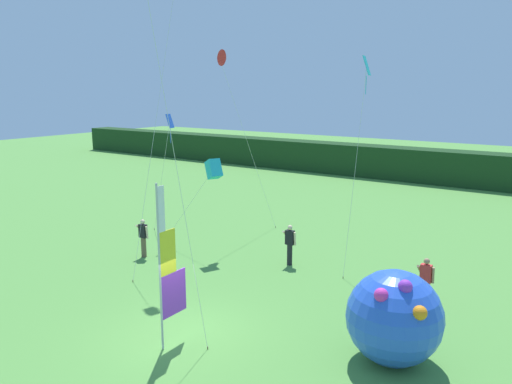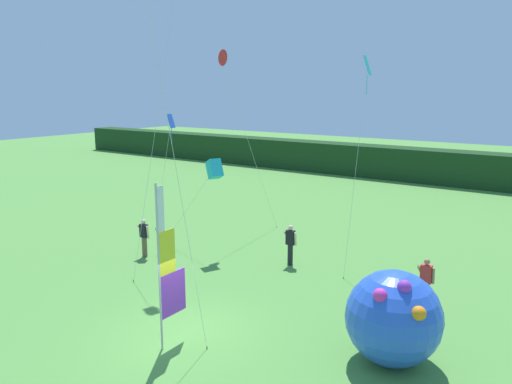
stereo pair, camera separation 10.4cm
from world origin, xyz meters
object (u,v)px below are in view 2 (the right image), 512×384
at_px(banner_flag, 167,269).
at_px(person_near_banner, 426,281).
at_px(inflatable_balloon, 393,318).
at_px(kite_cyan_box_4, 214,169).
at_px(kite_cyan_diamond_1, 366,80).
at_px(kite_blue_diamond_0, 170,129).
at_px(person_far_left, 290,244).
at_px(kite_red_delta_5, 221,58).
at_px(folding_chair, 407,299).
at_px(person_mid_field, 144,237).

height_order(banner_flag, person_near_banner, banner_flag).
xyz_separation_m(banner_flag, inflatable_balloon, (5.53, 2.69, -1.00)).
relative_size(banner_flag, kite_cyan_box_4, 1.12).
relative_size(kite_cyan_diamond_1, kite_cyan_box_4, 1.98).
height_order(banner_flag, kite_cyan_diamond_1, kite_cyan_diamond_1).
relative_size(inflatable_balloon, kite_blue_diamond_0, 0.43).
bearing_deg(person_far_left, kite_blue_diamond_0, 176.74).
height_order(kite_blue_diamond_0, kite_cyan_box_4, kite_blue_diamond_0).
bearing_deg(kite_red_delta_5, kite_cyan_box_4, -58.26).
relative_size(kite_cyan_diamond_1, kite_red_delta_5, 0.94).
bearing_deg(kite_cyan_diamond_1, kite_red_delta_5, 178.05).
bearing_deg(kite_red_delta_5, inflatable_balloon, -31.49).
height_order(kite_cyan_diamond_1, kite_red_delta_5, kite_red_delta_5).
bearing_deg(person_far_left, banner_flag, -85.94).
height_order(folding_chair, kite_cyan_box_4, kite_cyan_box_4).
distance_m(person_near_banner, inflatable_balloon, 3.98).
relative_size(person_far_left, kite_blue_diamond_0, 0.28).
relative_size(person_mid_field, inflatable_balloon, 0.65).
height_order(person_mid_field, kite_red_delta_5, kite_red_delta_5).
bearing_deg(kite_blue_diamond_0, kite_red_delta_5, 35.78).
distance_m(banner_flag, kite_red_delta_5, 12.62).
bearing_deg(kite_blue_diamond_0, person_near_banner, -6.15).
relative_size(person_far_left, folding_chair, 1.91).
xyz_separation_m(inflatable_balloon, kite_cyan_box_4, (-9.54, 4.32, 2.51)).
bearing_deg(kite_blue_diamond_0, person_far_left, -3.26).
bearing_deg(inflatable_balloon, person_mid_field, 169.25).
bearing_deg(person_near_banner, folding_chair, -111.33).
bearing_deg(kite_blue_diamond_0, kite_cyan_box_4, -15.97).
bearing_deg(folding_chair, kite_cyan_diamond_1, 132.83).
bearing_deg(person_near_banner, kite_red_delta_5, 165.32).
bearing_deg(kite_cyan_box_4, kite_cyan_diamond_1, 20.83).
bearing_deg(kite_cyan_diamond_1, inflatable_balloon, -60.09).
distance_m(person_far_left, inflatable_balloon, 7.83).
distance_m(banner_flag, folding_chair, 7.82).
xyz_separation_m(banner_flag, person_mid_field, (-6.28, 4.93, -1.38)).
bearing_deg(kite_red_delta_5, person_mid_field, -99.45).
xyz_separation_m(folding_chair, kite_red_delta_5, (-10.45, 3.64, 8.03)).
xyz_separation_m(banner_flag, kite_cyan_box_4, (-4.01, 7.01, 1.51)).
bearing_deg(person_far_left, folding_chair, -18.22).
bearing_deg(banner_flag, kite_cyan_diamond_1, 79.07).
bearing_deg(person_far_left, kite_cyan_diamond_1, 34.49).
bearing_deg(person_near_banner, inflatable_balloon, -85.81).
bearing_deg(person_mid_field, folding_chair, 4.55).
distance_m(person_near_banner, kite_cyan_diamond_1, 7.87).
xyz_separation_m(person_near_banner, folding_chair, (-0.32, -0.82, -0.40)).
xyz_separation_m(banner_flag, person_near_banner, (5.24, 6.64, -1.36)).
height_order(inflatable_balloon, kite_cyan_box_4, kite_cyan_box_4).
bearing_deg(person_far_left, kite_red_delta_5, 159.72).
bearing_deg(kite_cyan_box_4, kite_blue_diamond_0, 164.03).
relative_size(banner_flag, kite_red_delta_5, 0.53).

